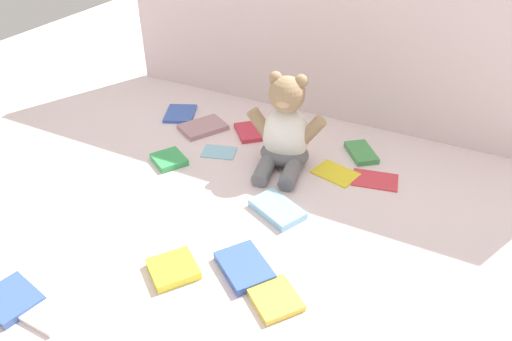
% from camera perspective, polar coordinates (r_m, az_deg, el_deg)
% --- Properties ---
extents(ground_plane, '(3.20, 3.20, 0.00)m').
position_cam_1_polar(ground_plane, '(1.29, 2.26, -1.50)').
color(ground_plane, silver).
extents(backdrop_drape, '(1.50, 0.03, 0.64)m').
position_cam_1_polar(backdrop_drape, '(1.52, 9.87, 17.18)').
color(backdrop_drape, silver).
rests_on(backdrop_drape, ground_plane).
extents(teddy_bear, '(0.22, 0.21, 0.27)m').
position_cam_1_polar(teddy_bear, '(1.32, 3.45, 4.46)').
color(teddy_bear, white).
rests_on(teddy_bear, ground_plane).
extents(book_case_0, '(0.13, 0.13, 0.01)m').
position_cam_1_polar(book_case_0, '(0.99, 2.28, -14.91)').
color(book_case_0, gold).
rests_on(book_case_0, ground_plane).
extents(book_case_1, '(0.12, 0.12, 0.02)m').
position_cam_1_polar(book_case_1, '(1.39, -10.23, 1.29)').
color(book_case_1, green).
rests_on(book_case_1, ground_plane).
extents(book_case_2, '(0.13, 0.10, 0.01)m').
position_cam_1_polar(book_case_2, '(1.34, 13.88, -1.02)').
color(book_case_2, '#D23542').
rests_on(book_case_2, ground_plane).
extents(book_case_3, '(0.09, 0.10, 0.01)m').
position_cam_1_polar(book_case_3, '(1.05, -22.72, -14.82)').
color(book_case_3, white).
rests_on(book_case_3, ground_plane).
extents(book_case_4, '(0.13, 0.15, 0.01)m').
position_cam_1_polar(book_case_4, '(1.64, -8.94, 6.65)').
color(book_case_4, '#3658B5').
rests_on(book_case_4, ground_plane).
extents(book_case_5, '(0.12, 0.13, 0.02)m').
position_cam_1_polar(book_case_5, '(1.44, 12.32, 2.09)').
color(book_case_5, '#41934C').
rests_on(book_case_5, ground_plane).
extents(book_case_6, '(0.14, 0.14, 0.01)m').
position_cam_1_polar(book_case_6, '(1.51, -0.68, 4.60)').
color(book_case_6, '#C72F43').
rests_on(book_case_6, ground_plane).
extents(book_case_7, '(0.13, 0.13, 0.02)m').
position_cam_1_polar(book_case_7, '(1.06, -9.75, -11.37)').
color(book_case_7, yellow).
rests_on(book_case_7, ground_plane).
extents(book_case_8, '(0.15, 0.15, 0.02)m').
position_cam_1_polar(book_case_8, '(1.05, -1.39, -11.31)').
color(book_case_8, '#395ABA').
rests_on(book_case_8, ground_plane).
extents(book_case_9, '(0.13, 0.11, 0.01)m').
position_cam_1_polar(book_case_9, '(1.34, 9.38, -0.25)').
color(book_case_9, yellow).
rests_on(book_case_9, ground_plane).
extents(book_case_10, '(0.15, 0.17, 0.02)m').
position_cam_1_polar(book_case_10, '(1.54, -6.28, 5.10)').
color(book_case_10, '#A97E84').
rests_on(book_case_10, ground_plane).
extents(book_case_11, '(0.11, 0.10, 0.01)m').
position_cam_1_polar(book_case_11, '(1.42, -4.39, 2.25)').
color(book_case_11, '#85BFD8').
rests_on(book_case_11, ground_plane).
extents(book_case_12, '(0.15, 0.13, 0.02)m').
position_cam_1_polar(book_case_12, '(1.19, 2.53, -4.59)').
color(book_case_12, '#81C0E5').
rests_on(book_case_12, ground_plane).
extents(book_case_13, '(0.13, 0.11, 0.02)m').
position_cam_1_polar(book_case_13, '(1.10, -26.91, -13.40)').
color(book_case_13, '#3C5DA6').
rests_on(book_case_13, ground_plane).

